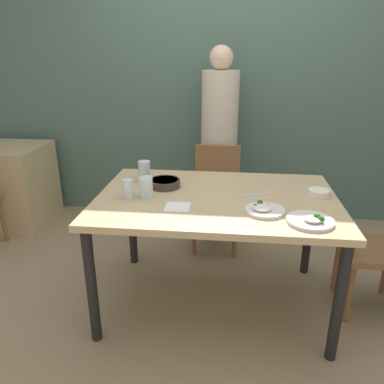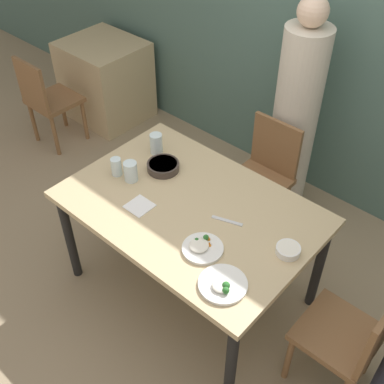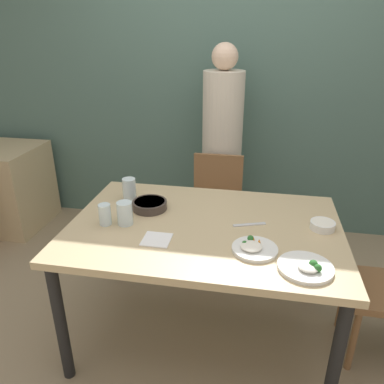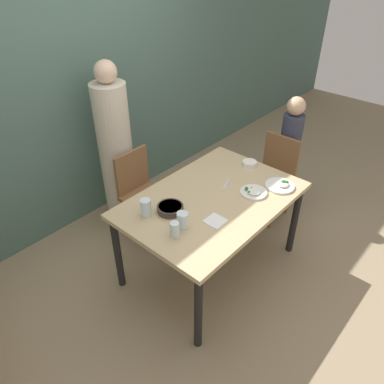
# 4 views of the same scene
# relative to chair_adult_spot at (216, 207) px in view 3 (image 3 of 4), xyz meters

# --- Properties ---
(ground_plane) EXTENTS (10.00, 10.00, 0.00)m
(ground_plane) POSITION_rel_chair_adult_spot_xyz_m (0.04, -0.83, -0.47)
(ground_plane) COLOR #998466
(wall_back) EXTENTS (10.00, 0.06, 2.70)m
(wall_back) POSITION_rel_chair_adult_spot_xyz_m (0.04, 0.68, 0.88)
(wall_back) COLOR #4C6B60
(wall_back) RESTS_ON ground_plane
(dining_table) EXTENTS (1.46, 0.99, 0.77)m
(dining_table) POSITION_rel_chair_adult_spot_xyz_m (0.04, -0.83, 0.22)
(dining_table) COLOR tan
(dining_table) RESTS_ON ground_plane
(chair_adult_spot) EXTENTS (0.40, 0.40, 0.85)m
(chair_adult_spot) POSITION_rel_chair_adult_spot_xyz_m (0.00, 0.00, 0.00)
(chair_adult_spot) COLOR brown
(chair_adult_spot) RESTS_ON ground_plane
(person_adult) EXTENTS (0.32, 0.32, 1.64)m
(person_adult) POSITION_rel_chair_adult_spot_xyz_m (0.00, 0.33, 0.30)
(person_adult) COLOR beige
(person_adult) RESTS_ON ground_plane
(bowl_curry) EXTENTS (0.20, 0.20, 0.05)m
(bowl_curry) POSITION_rel_chair_adult_spot_xyz_m (-0.31, -0.70, 0.32)
(bowl_curry) COLOR #3D332D
(bowl_curry) RESTS_ON dining_table
(plate_rice_adult) EXTENTS (0.24, 0.24, 0.06)m
(plate_rice_adult) POSITION_rel_chair_adult_spot_xyz_m (0.54, -1.15, 0.31)
(plate_rice_adult) COLOR white
(plate_rice_adult) RESTS_ON dining_table
(plate_rice_child) EXTENTS (0.22, 0.22, 0.05)m
(plate_rice_child) POSITION_rel_chair_adult_spot_xyz_m (0.31, -1.04, 0.31)
(plate_rice_child) COLOR white
(plate_rice_child) RESTS_ON dining_table
(bowl_rice_small) EXTENTS (0.13, 0.13, 0.04)m
(bowl_rice_small) POSITION_rel_chair_adult_spot_xyz_m (0.66, -0.76, 0.32)
(bowl_rice_small) COLOR white
(bowl_rice_small) RESTS_ON dining_table
(glass_water_tall) EXTENTS (0.08, 0.08, 0.14)m
(glass_water_tall) POSITION_rel_chair_adult_spot_xyz_m (-0.46, -0.60, 0.37)
(glass_water_tall) COLOR silver
(glass_water_tall) RESTS_ON dining_table
(glass_water_short) EXTENTS (0.08, 0.08, 0.13)m
(glass_water_short) POSITION_rel_chair_adult_spot_xyz_m (-0.38, -0.90, 0.36)
(glass_water_short) COLOR silver
(glass_water_short) RESTS_ON dining_table
(glass_water_center) EXTENTS (0.07, 0.07, 0.12)m
(glass_water_center) POSITION_rel_chair_adult_spot_xyz_m (-0.49, -0.92, 0.36)
(glass_water_center) COLOR silver
(glass_water_center) RESTS_ON dining_table
(napkin_folded) EXTENTS (0.14, 0.14, 0.01)m
(napkin_folded) POSITION_rel_chair_adult_spot_xyz_m (-0.17, -1.03, 0.30)
(napkin_folded) COLOR white
(napkin_folded) RESTS_ON dining_table
(fork_steel) EXTENTS (0.18, 0.08, 0.01)m
(fork_steel) POSITION_rel_chair_adult_spot_xyz_m (0.28, -0.79, 0.30)
(fork_steel) COLOR silver
(fork_steel) RESTS_ON dining_table
(background_table) EXTENTS (0.72, 0.65, 0.76)m
(background_table) POSITION_rel_chair_adult_spot_xyz_m (-2.02, 0.24, -0.09)
(background_table) COLOR tan
(background_table) RESTS_ON ground_plane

